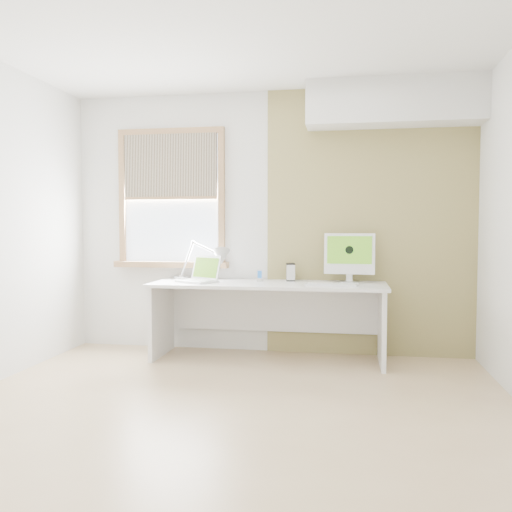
% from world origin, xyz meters
% --- Properties ---
extents(room, '(4.04, 3.54, 2.64)m').
position_xyz_m(room, '(0.00, 0.00, 1.30)').
color(room, tan).
rests_on(room, ground).
extents(accent_wall, '(2.00, 0.02, 2.60)m').
position_xyz_m(accent_wall, '(1.00, 1.74, 1.30)').
color(accent_wall, '#9C9051').
rests_on(accent_wall, room).
extents(soffit, '(1.60, 0.40, 0.42)m').
position_xyz_m(soffit, '(1.20, 1.57, 2.40)').
color(soffit, white).
rests_on(soffit, room).
extents(window, '(1.20, 0.14, 1.42)m').
position_xyz_m(window, '(-1.00, 1.71, 1.54)').
color(window, '#9B7249').
rests_on(window, room).
extents(desk, '(2.20, 0.70, 0.73)m').
position_xyz_m(desk, '(0.06, 1.44, 0.53)').
color(desk, white).
rests_on(desk, room).
extents(desk_lamp, '(0.66, 0.37, 0.39)m').
position_xyz_m(desk_lamp, '(-0.51, 1.53, 0.93)').
color(desk_lamp, silver).
rests_on(desk_lamp, desk).
extents(laptop, '(0.45, 0.43, 0.25)m').
position_xyz_m(laptop, '(-0.59, 1.37, 0.79)').
color(laptop, silver).
rests_on(laptop, desk).
extents(phone_dock, '(0.06, 0.06, 0.12)m').
position_xyz_m(phone_dock, '(-0.04, 1.51, 0.76)').
color(phone_dock, silver).
rests_on(phone_dock, desk).
extents(external_drive, '(0.10, 0.14, 0.17)m').
position_xyz_m(external_drive, '(0.25, 1.61, 0.82)').
color(external_drive, silver).
rests_on(external_drive, desk).
extents(imac, '(0.48, 0.16, 0.46)m').
position_xyz_m(imac, '(0.81, 1.56, 0.99)').
color(imac, silver).
rests_on(imac, desk).
extents(keyboard, '(0.48, 0.20, 0.02)m').
position_xyz_m(keyboard, '(0.65, 1.24, 0.74)').
color(keyboard, white).
rests_on(keyboard, desk).
extents(mouse, '(0.09, 0.11, 0.03)m').
position_xyz_m(mouse, '(0.48, 1.28, 0.74)').
color(mouse, white).
rests_on(mouse, desk).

